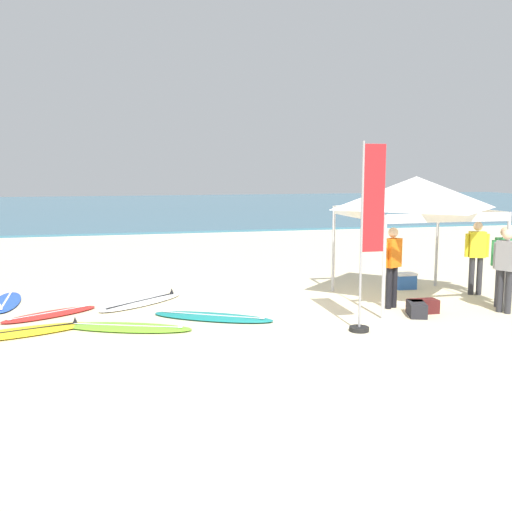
{
  "coord_description": "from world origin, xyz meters",
  "views": [
    {
      "loc": [
        -3.43,
        -11.76,
        2.94
      ],
      "look_at": [
        -0.29,
        1.11,
        1.0
      ],
      "focal_mm": 42.49,
      "sensor_mm": 36.0,
      "label": 1
    }
  ],
  "objects_px": {
    "surfboard_blue": "(6,302)",
    "gear_bag_near_tent": "(423,306)",
    "banner_flag": "(367,245)",
    "cooler_box": "(405,281)",
    "person_green": "(504,261)",
    "surfboard_white": "(142,302)",
    "person_yellow": "(477,253)",
    "surfboard_teal": "(213,317)",
    "canopy_tent": "(416,193)",
    "surfboard_red": "(50,314)",
    "surfboard_lime": "(128,327)",
    "gear_bag_by_pole": "(417,309)",
    "person_orange": "(392,262)",
    "surfboard_yellow": "(17,333)",
    "person_grey": "(506,265)"
  },
  "relations": [
    {
      "from": "surfboard_red",
      "to": "surfboard_blue",
      "type": "xyz_separation_m",
      "value": [
        -1.02,
        1.39,
        -0.0
      ]
    },
    {
      "from": "surfboard_lime",
      "to": "person_grey",
      "type": "height_order",
      "value": "person_grey"
    },
    {
      "from": "surfboard_teal",
      "to": "gear_bag_by_pole",
      "type": "height_order",
      "value": "gear_bag_by_pole"
    },
    {
      "from": "surfboard_blue",
      "to": "surfboard_yellow",
      "type": "xyz_separation_m",
      "value": [
        0.58,
        -2.69,
        -0.0
      ]
    },
    {
      "from": "canopy_tent",
      "to": "surfboard_red",
      "type": "height_order",
      "value": "canopy_tent"
    },
    {
      "from": "banner_flag",
      "to": "surfboard_blue",
      "type": "bearing_deg",
      "value": 149.73
    },
    {
      "from": "surfboard_red",
      "to": "person_orange",
      "type": "xyz_separation_m",
      "value": [
        6.95,
        -0.97,
        0.95
      ]
    },
    {
      "from": "surfboard_blue",
      "to": "person_yellow",
      "type": "xyz_separation_m",
      "value": [
        10.49,
        -1.57,
        0.95
      ]
    },
    {
      "from": "surfboard_blue",
      "to": "person_yellow",
      "type": "relative_size",
      "value": 1.26
    },
    {
      "from": "canopy_tent",
      "to": "surfboard_yellow",
      "type": "bearing_deg",
      "value": -173.71
    },
    {
      "from": "gear_bag_by_pole",
      "to": "person_orange",
      "type": "bearing_deg",
      "value": 103.3
    },
    {
      "from": "canopy_tent",
      "to": "gear_bag_near_tent",
      "type": "bearing_deg",
      "value": -108.07
    },
    {
      "from": "surfboard_blue",
      "to": "gear_bag_near_tent",
      "type": "distance_m",
      "value": 8.9
    },
    {
      "from": "banner_flag",
      "to": "surfboard_lime",
      "type": "bearing_deg",
      "value": 164.94
    },
    {
      "from": "surfboard_blue",
      "to": "gear_bag_near_tent",
      "type": "bearing_deg",
      "value": -19.24
    },
    {
      "from": "surfboard_white",
      "to": "person_yellow",
      "type": "bearing_deg",
      "value": -6.49
    },
    {
      "from": "surfboard_white",
      "to": "surfboard_lime",
      "type": "relative_size",
      "value": 0.86
    },
    {
      "from": "person_orange",
      "to": "banner_flag",
      "type": "xyz_separation_m",
      "value": [
        -1.27,
        -1.54,
        0.59
      ]
    },
    {
      "from": "surfboard_blue",
      "to": "surfboard_teal",
      "type": "xyz_separation_m",
      "value": [
        4.17,
        -2.38,
        -0.0
      ]
    },
    {
      "from": "surfboard_lime",
      "to": "surfboard_yellow",
      "type": "bearing_deg",
      "value": 177.14
    },
    {
      "from": "person_orange",
      "to": "person_grey",
      "type": "relative_size",
      "value": 1.0
    },
    {
      "from": "surfboard_white",
      "to": "surfboard_yellow",
      "type": "distance_m",
      "value": 3.04
    },
    {
      "from": "surfboard_red",
      "to": "surfboard_yellow",
      "type": "height_order",
      "value": "same"
    },
    {
      "from": "surfboard_teal",
      "to": "person_orange",
      "type": "height_order",
      "value": "person_orange"
    },
    {
      "from": "canopy_tent",
      "to": "surfboard_white",
      "type": "bearing_deg",
      "value": 169.61
    },
    {
      "from": "gear_bag_near_tent",
      "to": "surfboard_yellow",
      "type": "bearing_deg",
      "value": 178.21
    },
    {
      "from": "surfboard_blue",
      "to": "person_grey",
      "type": "bearing_deg",
      "value": -18.25
    },
    {
      "from": "surfboard_blue",
      "to": "gear_bag_near_tent",
      "type": "height_order",
      "value": "gear_bag_near_tent"
    },
    {
      "from": "banner_flag",
      "to": "cooler_box",
      "type": "height_order",
      "value": "banner_flag"
    },
    {
      "from": "cooler_box",
      "to": "person_green",
      "type": "bearing_deg",
      "value": -64.58
    },
    {
      "from": "surfboard_blue",
      "to": "surfboard_lime",
      "type": "distance_m",
      "value": 3.75
    },
    {
      "from": "surfboard_blue",
      "to": "surfboard_white",
      "type": "bearing_deg",
      "value": -13.73
    },
    {
      "from": "banner_flag",
      "to": "surfboard_white",
      "type": "bearing_deg",
      "value": 140.01
    },
    {
      "from": "surfboard_red",
      "to": "surfboard_yellow",
      "type": "relative_size",
      "value": 0.75
    },
    {
      "from": "surfboard_red",
      "to": "person_green",
      "type": "relative_size",
      "value": 1.16
    },
    {
      "from": "canopy_tent",
      "to": "person_grey",
      "type": "distance_m",
      "value": 2.41
    },
    {
      "from": "person_orange",
      "to": "cooler_box",
      "type": "relative_size",
      "value": 3.42
    },
    {
      "from": "surfboard_red",
      "to": "person_yellow",
      "type": "xyz_separation_m",
      "value": [
        9.47,
        -0.18,
        0.95
      ]
    },
    {
      "from": "surfboard_yellow",
      "to": "surfboard_lime",
      "type": "bearing_deg",
      "value": -2.86
    },
    {
      "from": "cooler_box",
      "to": "surfboard_yellow",
      "type": "bearing_deg",
      "value": -166.17
    },
    {
      "from": "surfboard_lime",
      "to": "canopy_tent",
      "type": "bearing_deg",
      "value": 9.08
    },
    {
      "from": "surfboard_red",
      "to": "surfboard_white",
      "type": "relative_size",
      "value": 0.92
    },
    {
      "from": "surfboard_blue",
      "to": "surfboard_yellow",
      "type": "bearing_deg",
      "value": -77.88
    },
    {
      "from": "surfboard_blue",
      "to": "person_green",
      "type": "distance_m",
      "value": 10.73
    },
    {
      "from": "surfboard_white",
      "to": "banner_flag",
      "type": "distance_m",
      "value": 5.22
    },
    {
      "from": "person_grey",
      "to": "gear_bag_by_pole",
      "type": "xyz_separation_m",
      "value": [
        -1.86,
        0.16,
        -0.85
      ]
    },
    {
      "from": "canopy_tent",
      "to": "surfboard_lime",
      "type": "height_order",
      "value": "canopy_tent"
    },
    {
      "from": "gear_bag_near_tent",
      "to": "person_grey",
      "type": "bearing_deg",
      "value": -12.91
    },
    {
      "from": "gear_bag_by_pole",
      "to": "surfboard_red",
      "type": "bearing_deg",
      "value": 166.27
    },
    {
      "from": "surfboard_white",
      "to": "surfboard_teal",
      "type": "height_order",
      "value": "same"
    }
  ]
}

